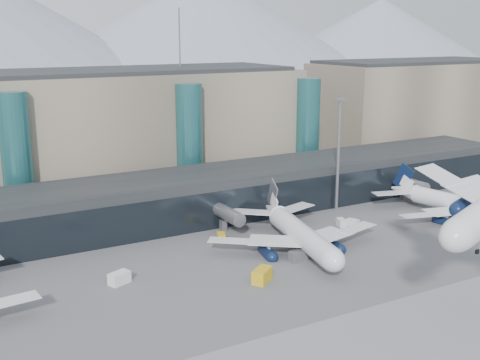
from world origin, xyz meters
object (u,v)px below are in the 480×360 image
jet_parked_right (449,197)px  veh_a (119,278)px  veh_b (221,237)px  veh_c (298,256)px  veh_d (341,222)px  veh_g (353,223)px  jet_parked_mid (295,224)px  lightmast_mid (339,148)px  veh_h (262,275)px

jet_parked_right → veh_a: 76.23m
veh_b → veh_c: bearing=-134.2°
veh_d → veh_g: 2.46m
veh_b → veh_g: (28.41, -5.63, 0.01)m
jet_parked_mid → veh_c: jet_parked_mid is taller
jet_parked_mid → jet_parked_right: 41.17m
veh_c → lightmast_mid: bearing=37.6°
veh_a → veh_d: bearing=-15.1°
veh_g → veh_c: bearing=-83.9°
veh_a → veh_b: bearing=1.6°
jet_parked_right → veh_h: size_ratio=8.49×
veh_b → veh_d: 26.63m
lightmast_mid → jet_parked_mid: lightmast_mid is taller
veh_b → veh_d: bearing=-77.1°
jet_parked_mid → veh_h: size_ratio=8.92×
veh_g → veh_h: bearing=-84.4°
veh_a → veh_c: 31.76m
jet_parked_right → veh_b: 53.01m
jet_parked_mid → veh_b: jet_parked_mid is taller
jet_parked_right → veh_h: jet_parked_right is taller
jet_parked_right → veh_b: jet_parked_right is taller
jet_parked_mid → jet_parked_right: jet_parked_mid is taller
jet_parked_mid → veh_d: (15.44, 5.30, -3.63)m
veh_c → veh_g: (21.36, 10.67, -0.18)m
veh_a → veh_b: 26.35m
jet_parked_right → veh_g: size_ratio=13.63×
veh_h → veh_b: bearing=44.3°
jet_parked_mid → lightmast_mid: bearing=-42.9°
veh_b → veh_c: size_ratio=0.76×
jet_parked_mid → veh_b: bearing=60.1°
jet_parked_right → veh_c: bearing=87.1°
lightmast_mid → veh_b: lightmast_mid is taller
veh_a → veh_g: (52.58, 4.86, -0.23)m
veh_h → veh_g: bearing=-10.3°
lightmast_mid → veh_d: lightmast_mid is taller
veh_h → jet_parked_mid: bearing=2.4°
lightmast_mid → veh_h: lightmast_mid is taller
jet_parked_right → veh_b: (-51.99, 9.79, -3.48)m
veh_h → lightmast_mid: bearing=0.2°
veh_g → veh_h: veh_h is taller
lightmast_mid → veh_g: 18.42m
veh_a → veh_c: size_ratio=1.04×
veh_b → veh_d: veh_d is taller
lightmast_mid → jet_parked_right: (19.01, -15.62, -10.21)m
jet_parked_right → veh_h: bearing=90.5°
lightmast_mid → veh_g: (-4.56, -11.46, -13.68)m
jet_parked_mid → veh_d: size_ratio=13.29×
jet_parked_right → veh_d: 26.50m
lightmast_mid → veh_a: 60.93m
veh_d → veh_h: size_ratio=0.67×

